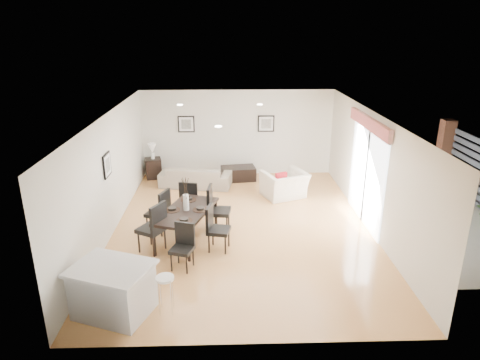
{
  "coord_description": "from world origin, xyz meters",
  "views": [
    {
      "loc": [
        -0.34,
        -9.22,
        4.49
      ],
      "look_at": [
        -0.03,
        0.4,
        1.05
      ],
      "focal_mm": 32.0,
      "sensor_mm": 36.0,
      "label": 1
    }
  ],
  "objects_px": {
    "dining_chair_wfar": "(161,209)",
    "dining_chair_efar": "(215,206)",
    "sofa": "(196,176)",
    "side_table": "(154,168)",
    "dining_chair_wnear": "(154,225)",
    "bar_stool": "(165,282)",
    "coffee_table": "(238,173)",
    "armchair": "(284,184)",
    "dining_chair_foot": "(190,198)",
    "kitchen_island": "(113,290)",
    "dining_chair_head": "(183,243)",
    "dining_table": "(187,213)",
    "dining_chair_enear": "(215,225)"
  },
  "relations": [
    {
      "from": "dining_chair_wfar",
      "to": "dining_chair_efar",
      "type": "distance_m",
      "value": 1.24
    },
    {
      "from": "armchair",
      "to": "dining_chair_foot",
      "type": "height_order",
      "value": "dining_chair_foot"
    },
    {
      "from": "side_table",
      "to": "dining_chair_efar",
      "type": "bearing_deg",
      "value": -62.02
    },
    {
      "from": "dining_chair_wfar",
      "to": "dining_chair_head",
      "type": "distance_m",
      "value": 1.65
    },
    {
      "from": "armchair",
      "to": "dining_chair_foot",
      "type": "distance_m",
      "value": 2.9
    },
    {
      "from": "dining_table",
      "to": "dining_chair_wnear",
      "type": "bearing_deg",
      "value": -123.74
    },
    {
      "from": "dining_chair_efar",
      "to": "bar_stool",
      "type": "height_order",
      "value": "dining_chair_efar"
    },
    {
      "from": "dining_chair_wnear",
      "to": "side_table",
      "type": "xyz_separation_m",
      "value": [
        -0.79,
        4.77,
        -0.3
      ]
    },
    {
      "from": "dining_chair_head",
      "to": "dining_chair_wfar",
      "type": "bearing_deg",
      "value": 131.68
    },
    {
      "from": "dining_chair_wnear",
      "to": "dining_chair_wfar",
      "type": "relative_size",
      "value": 1.07
    },
    {
      "from": "kitchen_island",
      "to": "bar_stool",
      "type": "xyz_separation_m",
      "value": [
        0.86,
        0.0,
        0.13
      ]
    },
    {
      "from": "dining_table",
      "to": "dining_chair_wnear",
      "type": "height_order",
      "value": "dining_chair_wnear"
    },
    {
      "from": "dining_chair_wfar",
      "to": "dining_chair_foot",
      "type": "relative_size",
      "value": 1.03
    },
    {
      "from": "dining_chair_efar",
      "to": "coffee_table",
      "type": "height_order",
      "value": "dining_chair_efar"
    },
    {
      "from": "dining_chair_head",
      "to": "dining_chair_foot",
      "type": "xyz_separation_m",
      "value": [
        -0.04,
        2.2,
        0.05
      ]
    },
    {
      "from": "dining_chair_wfar",
      "to": "dining_chair_foot",
      "type": "xyz_separation_m",
      "value": [
        0.61,
        0.69,
        -0.02
      ]
    },
    {
      "from": "dining_chair_enear",
      "to": "dining_chair_head",
      "type": "relative_size",
      "value": 1.09
    },
    {
      "from": "coffee_table",
      "to": "bar_stool",
      "type": "relative_size",
      "value": 1.56
    },
    {
      "from": "armchair",
      "to": "sofa",
      "type": "bearing_deg",
      "value": -42.13
    },
    {
      "from": "dining_chair_enear",
      "to": "dining_chair_efar",
      "type": "xyz_separation_m",
      "value": [
        -0.01,
        0.88,
        0.06
      ]
    },
    {
      "from": "dining_chair_efar",
      "to": "dining_table",
      "type": "bearing_deg",
      "value": 133.17
    },
    {
      "from": "dining_chair_enear",
      "to": "bar_stool",
      "type": "bearing_deg",
      "value": 172.35
    },
    {
      "from": "dining_table",
      "to": "dining_chair_wfar",
      "type": "height_order",
      "value": "dining_chair_wfar"
    },
    {
      "from": "dining_table",
      "to": "bar_stool",
      "type": "height_order",
      "value": "dining_table"
    },
    {
      "from": "dining_chair_wfar",
      "to": "dining_chair_enear",
      "type": "xyz_separation_m",
      "value": [
        1.25,
        -0.83,
        -0.02
      ]
    },
    {
      "from": "dining_chair_wfar",
      "to": "dining_chair_enear",
      "type": "distance_m",
      "value": 1.5
    },
    {
      "from": "dining_chair_wnear",
      "to": "dining_chair_head",
      "type": "height_order",
      "value": "dining_chair_wnear"
    },
    {
      "from": "sofa",
      "to": "side_table",
      "type": "relative_size",
      "value": 3.32
    },
    {
      "from": "dining_chair_foot",
      "to": "coffee_table",
      "type": "height_order",
      "value": "dining_chair_foot"
    },
    {
      "from": "dining_chair_enear",
      "to": "dining_chair_head",
      "type": "height_order",
      "value": "dining_chair_enear"
    },
    {
      "from": "dining_chair_efar",
      "to": "kitchen_island",
      "type": "height_order",
      "value": "dining_chair_efar"
    },
    {
      "from": "dining_chair_head",
      "to": "dining_chair_foot",
      "type": "distance_m",
      "value": 2.2
    },
    {
      "from": "dining_chair_foot",
      "to": "coffee_table",
      "type": "xyz_separation_m",
      "value": [
        1.26,
        2.91,
        -0.36
      ]
    },
    {
      "from": "sofa",
      "to": "armchair",
      "type": "xyz_separation_m",
      "value": [
        2.53,
        -0.94,
        0.06
      ]
    },
    {
      "from": "dining_chair_wnear",
      "to": "kitchen_island",
      "type": "height_order",
      "value": "dining_chair_wnear"
    },
    {
      "from": "kitchen_island",
      "to": "dining_table",
      "type": "bearing_deg",
      "value": 89.49
    },
    {
      "from": "side_table",
      "to": "bar_stool",
      "type": "height_order",
      "value": "bar_stool"
    },
    {
      "from": "dining_chair_wnear",
      "to": "side_table",
      "type": "distance_m",
      "value": 4.85
    },
    {
      "from": "dining_chair_wnear",
      "to": "dining_chair_head",
      "type": "bearing_deg",
      "value": 76.14
    },
    {
      "from": "dining_chair_head",
      "to": "kitchen_island",
      "type": "xyz_separation_m",
      "value": [
        -1.02,
        -1.43,
        -0.07
      ]
    },
    {
      "from": "armchair",
      "to": "kitchen_island",
      "type": "bearing_deg",
      "value": 33.8
    },
    {
      "from": "dining_chair_efar",
      "to": "dining_chair_wfar",
      "type": "bearing_deg",
      "value": 98.71
    },
    {
      "from": "side_table",
      "to": "bar_stool",
      "type": "distance_m",
      "value": 6.95
    },
    {
      "from": "dining_chair_wnear",
      "to": "bar_stool",
      "type": "relative_size",
      "value": 1.67
    },
    {
      "from": "dining_chair_foot",
      "to": "kitchen_island",
      "type": "xyz_separation_m",
      "value": [
        -0.98,
        -3.64,
        -0.13
      ]
    },
    {
      "from": "dining_table",
      "to": "kitchen_island",
      "type": "xyz_separation_m",
      "value": [
        -0.99,
        -2.54,
        -0.22
      ]
    },
    {
      "from": "dining_chair_wnear",
      "to": "dining_chair_enear",
      "type": "height_order",
      "value": "dining_chair_wnear"
    },
    {
      "from": "dining_chair_wfar",
      "to": "side_table",
      "type": "bearing_deg",
      "value": -146.91
    },
    {
      "from": "dining_table",
      "to": "side_table",
      "type": "xyz_separation_m",
      "value": [
        -1.42,
        4.28,
        -0.35
      ]
    },
    {
      "from": "dining_chair_head",
      "to": "dining_chair_foot",
      "type": "height_order",
      "value": "dining_chair_foot"
    }
  ]
}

